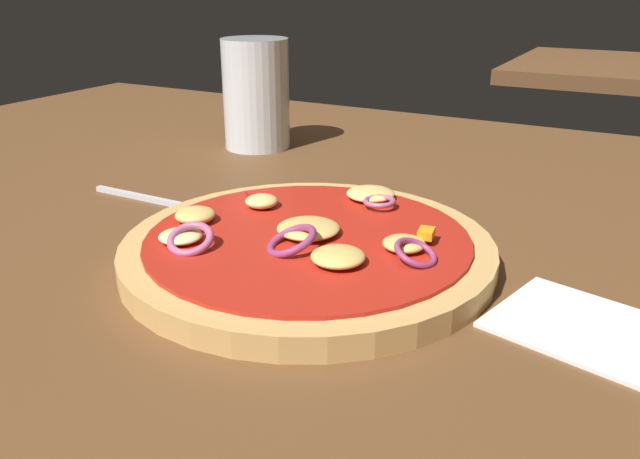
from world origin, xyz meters
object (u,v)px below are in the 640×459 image
(napkin, at_px, (611,336))
(pizza, at_px, (308,247))
(beer_glass, at_px, (256,98))
(fork, at_px, (165,202))

(napkin, bearing_deg, pizza, 177.13)
(pizza, relative_size, beer_glass, 2.13)
(beer_glass, bearing_deg, fork, -79.30)
(pizza, xyz_separation_m, beer_glass, (-0.23, 0.28, 0.05))
(pizza, xyz_separation_m, napkin, (0.22, -0.01, -0.01))
(fork, bearing_deg, beer_glass, 100.70)
(pizza, bearing_deg, fork, 165.33)
(napkin, bearing_deg, fork, 171.66)
(beer_glass, bearing_deg, napkin, -32.61)
(beer_glass, distance_m, napkin, 0.54)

